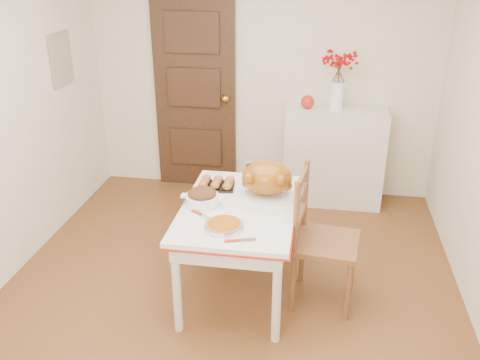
% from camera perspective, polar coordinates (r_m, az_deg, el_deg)
% --- Properties ---
extents(floor, '(3.50, 4.00, 0.00)m').
position_cam_1_polar(floor, '(4.00, -1.36, -12.67)').
color(floor, brown).
rests_on(floor, ground).
extents(wall_back, '(3.50, 0.00, 2.50)m').
position_cam_1_polar(wall_back, '(5.31, 2.51, 11.65)').
color(wall_back, silver).
rests_on(wall_back, ground).
extents(wall_front, '(3.50, 0.00, 2.50)m').
position_cam_1_polar(wall_front, '(1.73, -14.59, -18.36)').
color(wall_front, silver).
rests_on(wall_front, ground).
extents(door_back, '(0.85, 0.06, 2.06)m').
position_cam_1_polar(door_back, '(5.45, -4.99, 9.54)').
color(door_back, '#3F2418').
rests_on(door_back, ground).
extents(photo_board, '(0.03, 0.35, 0.45)m').
position_cam_1_polar(photo_board, '(5.01, -19.18, 12.55)').
color(photo_board, '#B1A58A').
rests_on(photo_board, ground).
extents(sideboard, '(0.98, 0.43, 0.98)m').
position_cam_1_polar(sideboard, '(5.29, 10.31, 2.57)').
color(sideboard, beige).
rests_on(sideboard, floor).
extents(kitchen_table, '(0.83, 1.20, 0.72)m').
position_cam_1_polar(kitchen_table, '(3.87, -0.12, -7.62)').
color(kitchen_table, white).
rests_on(kitchen_table, floor).
extents(chair_oak, '(0.50, 0.50, 1.02)m').
position_cam_1_polar(chair_oak, '(3.74, 9.51, -6.52)').
color(chair_oak, brown).
rests_on(chair_oak, floor).
extents(berry_vase, '(0.29, 0.29, 0.56)m').
position_cam_1_polar(berry_vase, '(5.06, 10.79, 10.69)').
color(berry_vase, white).
rests_on(berry_vase, sideboard).
extents(apple, '(0.13, 0.13, 0.13)m').
position_cam_1_polar(apple, '(5.11, 7.48, 8.56)').
color(apple, red).
rests_on(apple, sideboard).
extents(turkey_platter, '(0.52, 0.46, 0.27)m').
position_cam_1_polar(turkey_platter, '(3.78, 2.98, 0.03)').
color(turkey_platter, '#9F560D').
rests_on(turkey_platter, kitchen_table).
extents(pumpkin_pie, '(0.32, 0.32, 0.05)m').
position_cam_1_polar(pumpkin_pie, '(3.39, -1.78, -4.97)').
color(pumpkin_pie, '#A9520B').
rests_on(pumpkin_pie, kitchen_table).
extents(stuffing_dish, '(0.31, 0.24, 0.12)m').
position_cam_1_polar(stuffing_dish, '(3.69, -4.21, -1.91)').
color(stuffing_dish, '#4C2D19').
rests_on(stuffing_dish, kitchen_table).
extents(rolls_tray, '(0.29, 0.24, 0.07)m').
position_cam_1_polar(rolls_tray, '(3.96, -2.59, -0.35)').
color(rolls_tray, '#A25C2C').
rests_on(rolls_tray, kitchen_table).
extents(pie_server, '(0.21, 0.12, 0.01)m').
position_cam_1_polar(pie_server, '(3.26, 0.02, -6.67)').
color(pie_server, silver).
rests_on(pie_server, kitchen_table).
extents(carving_knife, '(0.25, 0.19, 0.01)m').
position_cam_1_polar(carving_knife, '(3.55, -3.91, -4.02)').
color(carving_knife, silver).
rests_on(carving_knife, kitchen_table).
extents(drinking_glass, '(0.08, 0.08, 0.12)m').
position_cam_1_polar(drinking_glass, '(4.09, 1.12, 0.87)').
color(drinking_glass, white).
rests_on(drinking_glass, kitchen_table).
extents(shaker_pair, '(0.09, 0.04, 0.09)m').
position_cam_1_polar(shaker_pair, '(4.06, 4.28, 0.37)').
color(shaker_pair, white).
rests_on(shaker_pair, kitchen_table).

